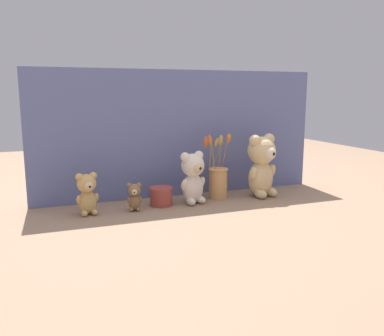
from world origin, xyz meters
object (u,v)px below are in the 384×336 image
at_px(teddy_bear_tiny, 135,196).
at_px(flower_vase, 218,178).
at_px(decorative_tin_tall, 161,196).
at_px(teddy_bear_medium, 192,177).
at_px(teddy_bear_small, 87,193).
at_px(teddy_bear_large, 262,164).

relative_size(teddy_bear_tiny, flower_vase, 0.39).
xyz_separation_m(teddy_bear_tiny, decorative_tin_tall, (0.12, 0.04, -0.02)).
bearing_deg(teddy_bear_medium, decorative_tin_tall, 173.68).
bearing_deg(flower_vase, teddy_bear_small, -174.45).
bearing_deg(teddy_bear_tiny, teddy_bear_large, 2.49).
distance_m(teddy_bear_large, teddy_bear_medium, 0.34).
height_order(teddy_bear_tiny, decorative_tin_tall, teddy_bear_tiny).
bearing_deg(teddy_bear_medium, teddy_bear_tiny, -174.81).
relative_size(teddy_bear_large, teddy_bear_tiny, 2.49).
distance_m(teddy_bear_tiny, flower_vase, 0.41).
xyz_separation_m(teddy_bear_large, teddy_bear_small, (-0.79, -0.01, -0.06)).
bearing_deg(teddy_bear_large, decorative_tin_tall, 178.48).
height_order(teddy_bear_large, decorative_tin_tall, teddy_bear_large).
bearing_deg(teddy_bear_large, flower_vase, 168.08).
distance_m(teddy_bear_small, flower_vase, 0.59).
bearing_deg(teddy_bear_medium, flower_vase, 17.67).
distance_m(teddy_bear_large, flower_vase, 0.21).
relative_size(teddy_bear_medium, flower_vase, 0.77).
bearing_deg(teddy_bear_medium, teddy_bear_large, 0.42).
bearing_deg(flower_vase, teddy_bear_large, -11.92).
bearing_deg(flower_vase, decorative_tin_tall, -173.90).
bearing_deg(decorative_tin_tall, teddy_bear_medium, -6.32).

